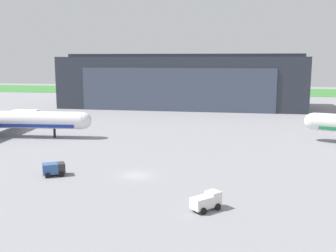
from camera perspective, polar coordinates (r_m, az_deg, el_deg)
name	(u,v)px	position (r m, az deg, el deg)	size (l,w,h in m)	color
ground_plane	(136,175)	(65.00, -4.52, -7.02)	(440.00, 440.00, 0.00)	gray
grass_field_strip	(211,91)	(235.34, 6.16, 5.00)	(440.00, 56.00, 0.08)	#3B7B36
maintenance_hangar	(182,82)	(157.37, 2.06, 6.36)	(90.89, 32.43, 20.46)	#2D333D
stair_truck	(54,168)	(66.90, -15.99, -5.85)	(4.02, 3.61, 2.02)	#2D2D33
fuel_bowser	(206,201)	(50.47, 5.52, -10.61)	(3.93, 4.02, 2.18)	white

